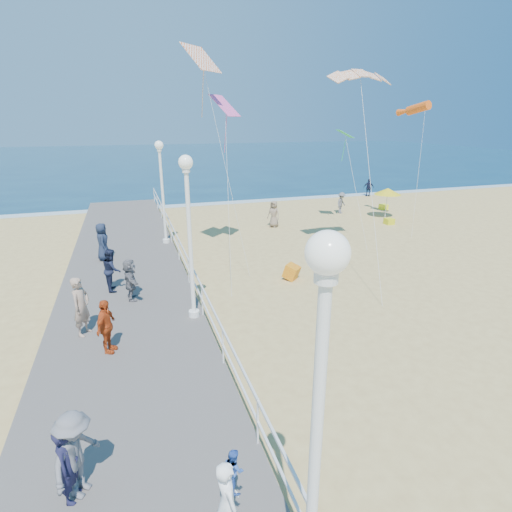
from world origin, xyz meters
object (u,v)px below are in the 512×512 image
object	(u,v)px
beach_chair_left	(389,221)
spectator_6	(81,306)
beach_umbrella	(388,191)
toddler_held	(234,469)
lamp_post_near	(318,413)
box_kite	(291,273)
spectator_4	(103,242)
lamp_post_far	(162,182)
beach_walker_b	(369,188)
lamp_post_mid	(189,222)
spectator_5	(130,280)
spectator_2	(76,455)
woman_holding_toddler	(227,503)
spectator_7	(112,270)
beach_walker_a	(341,203)
spectator_3	(106,327)
beach_chair_right	(383,207)
beach_walker_c	(274,214)
spectator_0	(68,465)

from	to	relation	value
beach_chair_left	spectator_6	bearing A→B (deg)	-150.96
beach_umbrella	toddler_held	bearing A→B (deg)	-130.33
lamp_post_near	box_kite	world-z (taller)	lamp_post_near
beach_chair_left	spectator_4	bearing A→B (deg)	-170.58
lamp_post_far	beach_chair_left	bearing A→B (deg)	4.01
beach_walker_b	box_kite	size ratio (longest dim) A/B	2.66
lamp_post_mid	box_kite	world-z (taller)	lamp_post_mid
spectator_5	spectator_2	bearing A→B (deg)	169.15
spectator_5	woman_holding_toddler	bearing A→B (deg)	-176.41
spectator_7	beach_walker_a	xyz separation A→B (m)	(16.11, 10.84, -0.43)
spectator_3	spectator_5	size ratio (longest dim) A/B	1.03
spectator_4	beach_umbrella	distance (m)	19.49
lamp_post_far	box_kite	distance (m)	8.45
spectator_3	beach_walker_b	size ratio (longest dim) A/B	1.00
spectator_5	beach_chair_right	xyz separation A→B (m)	(19.36, 12.21, -0.98)
toddler_held	spectator_5	world-z (taller)	toddler_held
spectator_4	beach_walker_a	bearing A→B (deg)	-68.74
beach_walker_a	spectator_7	bearing A→B (deg)	178.69
lamp_post_near	beach_chair_right	xyz separation A→B (m)	(17.41, 23.26, -3.46)
beach_walker_c	toddler_held	bearing A→B (deg)	-62.14
box_kite	beach_chair_left	distance (m)	12.41
spectator_5	beach_umbrella	size ratio (longest dim) A/B	0.73
toddler_held	spectator_3	xyz separation A→B (m)	(-2.07, 6.15, -0.41)
lamp_post_mid	beach_walker_a	world-z (taller)	lamp_post_mid
spectator_3	beach_walker_b	xyz separation A→B (m)	(22.12, 21.00, -0.40)
lamp_post_near	spectator_2	size ratio (longest dim) A/B	3.16
woman_holding_toddler	spectator_0	size ratio (longest dim) A/B	1.05
woman_holding_toddler	beach_umbrella	world-z (taller)	beach_umbrella
lamp_post_far	beach_chair_left	world-z (taller)	lamp_post_far
spectator_6	spectator_7	bearing A→B (deg)	15.20
spectator_0	lamp_post_near	bearing A→B (deg)	-118.24
spectator_7	beach_umbrella	size ratio (longest dim) A/B	0.78
spectator_6	beach_chair_right	size ratio (longest dim) A/B	3.41
lamp_post_far	beach_walker_a	xyz separation A→B (m)	(13.50, 5.05, -2.87)
beach_walker_b	beach_umbrella	bearing A→B (deg)	97.16
lamp_post_far	spectator_2	bearing A→B (deg)	-101.32
spectator_3	beach_chair_right	xyz separation A→B (m)	(20.09, 15.70, -1.00)
spectator_7	beach_walker_c	bearing A→B (deg)	-51.52
lamp_post_far	beach_chair_left	xyz separation A→B (m)	(14.93, 1.05, -3.46)
lamp_post_far	spectator_0	bearing A→B (deg)	-101.79
lamp_post_far	beach_walker_a	world-z (taller)	lamp_post_far
lamp_post_mid	beach_chair_right	bearing A→B (deg)	39.32
lamp_post_near	spectator_7	xyz separation A→B (m)	(-2.61, 12.20, -2.43)
lamp_post_mid	beach_chair_right	world-z (taller)	lamp_post_mid
lamp_post_mid	beach_walker_b	size ratio (longest dim) A/B	3.33
spectator_0	spectator_3	bearing A→B (deg)	7.61
woman_holding_toddler	spectator_0	xyz separation A→B (m)	(-2.41, 1.56, -0.04)
spectator_3	beach_walker_b	world-z (taller)	spectator_3
spectator_0	lamp_post_far	bearing A→B (deg)	1.68
beach_walker_c	beach_chair_left	world-z (taller)	beach_walker_c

